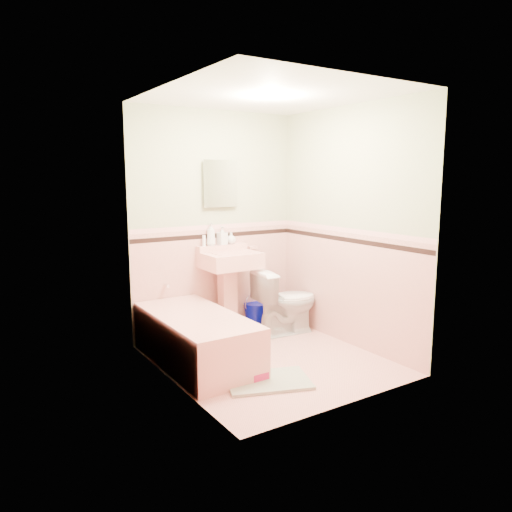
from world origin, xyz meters
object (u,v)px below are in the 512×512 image
toilet (286,301)px  shoe (259,376)px  sink (230,294)px  soap_bottle_mid (222,236)px  medicine_cabinet (220,184)px  soap_bottle_left (211,234)px  bucket (256,314)px  bathtub (196,340)px  soap_bottle_right (231,238)px

toilet → shoe: toilet is taller
sink → soap_bottle_mid: 0.67m
shoe → medicine_cabinet: bearing=72.8°
soap_bottle_left → shoe: soap_bottle_left is taller
soap_bottle_left → bucket: 1.15m
bathtub → shoe: size_ratio=9.64×
sink → soap_bottle_mid: soap_bottle_mid is taller
sink → medicine_cabinet: bearing=90.0°
bathtub → shoe: (0.25, -0.72, -0.17)m
soap_bottle_right → bucket: 0.99m
soap_bottle_right → bucket: size_ratio=0.48×
bathtub → soap_bottle_right: bearing=41.6°
toilet → bathtub: bearing=106.9°
soap_bottle_left → soap_bottle_mid: soap_bottle_left is taller
soap_bottle_mid → shoe: 1.83m
bathtub → soap_bottle_left: bearing=52.6°
toilet → soap_bottle_mid: bearing=57.6°
sink → soap_bottle_left: (-0.14, 0.18, 0.67)m
medicine_cabinet → shoe: 2.24m
soap_bottle_right → soap_bottle_mid: bearing=180.0°
bathtub → soap_bottle_right: (0.80, 0.71, 0.86)m
bathtub → toilet: (1.26, 0.27, 0.15)m
soap_bottle_mid → medicine_cabinet: bearing=101.2°
bucket → shoe: size_ratio=1.82×
soap_bottle_right → toilet: soap_bottle_right is taller
sink → toilet: bearing=-23.8°
bathtub → soap_bottle_right: 1.37m
medicine_cabinet → soap_bottle_left: 0.57m
sink → toilet: 0.65m
medicine_cabinet → toilet: 1.52m
bucket → toilet: bearing=-69.6°
bathtub → soap_bottle_left: 1.28m
bucket → soap_bottle_mid: bearing=175.7°
medicine_cabinet → toilet: medicine_cabinet is taller
bathtub → soap_bottle_mid: size_ratio=7.32×
soap_bottle_left → soap_bottle_mid: (0.14, 0.00, -0.02)m
soap_bottle_right → toilet: (0.46, -0.44, -0.71)m
bucket → soap_bottle_left: bearing=176.8°
sink → soap_bottle_left: soap_bottle_left is taller
toilet → bucket: toilet is taller
sink → toilet: size_ratio=1.28×
sink → bucket: 0.57m
soap_bottle_left → toilet: bearing=-31.2°
soap_bottle_left → bucket: bearing=-3.2°
toilet → bucket: size_ratio=2.63×
soap_bottle_right → soap_bottle_left: bearing=180.0°
sink → bucket: bearing=18.8°
sink → soap_bottle_right: bearing=56.1°
medicine_cabinet → bucket: bearing=-8.1°
soap_bottle_mid → toilet: 1.04m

